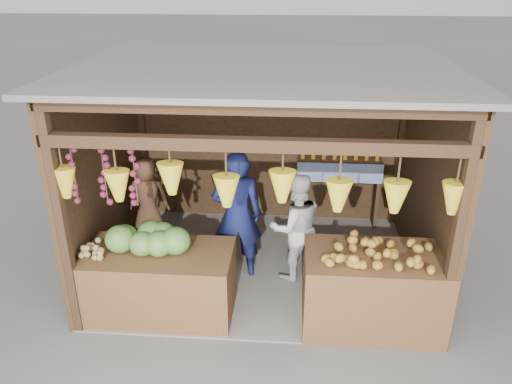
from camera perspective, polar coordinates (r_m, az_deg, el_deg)
ground at (r=6.77m, az=0.78°, el=-8.42°), size 80.00×80.00×0.00m
stall_structure at (r=6.00m, az=0.52°, el=4.89°), size 4.30×3.30×2.66m
back_shelf at (r=7.54m, az=9.45°, el=2.25°), size 1.25×0.32×1.32m
counter_left at (r=5.86m, az=-10.83°, el=-10.08°), size 1.64×0.85×0.79m
counter_right at (r=5.69m, az=13.17°, el=-10.87°), size 1.50×0.85×0.88m
stool at (r=7.09m, az=-11.76°, el=-5.94°), size 0.33×0.33×0.30m
man_standing at (r=6.19m, az=-2.19°, el=-2.70°), size 0.68×0.50×1.71m
woman_standing at (r=6.23m, az=4.54°, el=-4.06°), size 0.82×0.73×1.42m
vendor_seated at (r=6.77m, az=-12.26°, el=-0.70°), size 0.55×0.37×1.12m
melon_pile at (r=5.63m, az=-11.92°, el=-5.09°), size 1.00×0.50×0.32m
tanfruit_pile at (r=5.77m, az=-17.89°, el=-6.07°), size 0.34×0.40×0.13m
mango_pile at (r=5.37m, az=13.69°, el=-6.25°), size 1.40×0.64×0.22m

